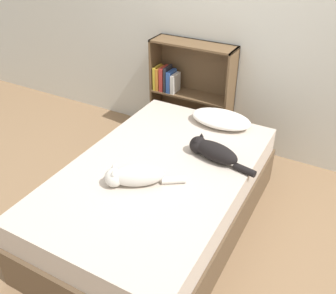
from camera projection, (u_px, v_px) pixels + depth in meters
ground_plane at (159, 224)px, 3.09m from camera, size 8.00×8.00×0.00m
wall_back at (237, 27)px, 3.50m from camera, size 8.00×0.06×2.50m
bed at (159, 198)px, 2.94m from camera, size 1.28×2.04×0.57m
pillow at (221, 119)px, 3.30m from camera, size 0.54×0.31×0.12m
cat_light at (134, 176)px, 2.57m from camera, size 0.50×0.37×0.16m
cat_dark at (212, 151)px, 2.85m from camera, size 0.57×0.22×0.16m
bookshelf at (189, 91)px, 3.94m from camera, size 0.87×0.26×1.09m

